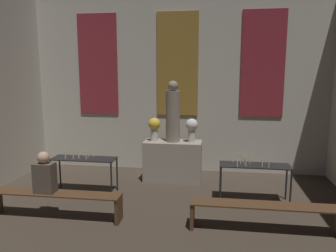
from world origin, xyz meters
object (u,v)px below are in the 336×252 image
(altar, at_px, (173,161))
(person_seated, at_px, (45,174))
(flower_vase_left, at_px, (154,127))
(candle_rack_right, at_px, (254,169))
(candle_rack_left, at_px, (84,162))
(statue, at_px, (173,114))
(flower_vase_right, at_px, (192,128))
(pew_back_right, at_px, (264,211))
(pew_back_left, at_px, (55,199))

(altar, distance_m, person_seated, 3.12)
(flower_vase_left, xyz_separation_m, candle_rack_right, (2.25, -1.07, -0.63))
(candle_rack_left, bearing_deg, statue, 30.59)
(altar, xyz_separation_m, flower_vase_left, (-0.45, 0.00, 0.83))
(altar, bearing_deg, flower_vase_left, 180.00)
(altar, height_order, flower_vase_right, flower_vase_right)
(flower_vase_left, bearing_deg, pew_back_right, -46.09)
(candle_rack_left, height_order, person_seated, person_seated)
(pew_back_right, xyz_separation_m, person_seated, (-3.84, -0.00, 0.45))
(altar, bearing_deg, person_seated, -130.24)
(candle_rack_right, bearing_deg, altar, 149.24)
(flower_vase_left, distance_m, candle_rack_left, 1.85)
(flower_vase_right, xyz_separation_m, pew_back_left, (-2.28, -2.37, -0.95))
(altar, relative_size, statue, 0.95)
(pew_back_right, bearing_deg, candle_rack_right, 91.37)
(pew_back_right, bearing_deg, altar, 127.72)
(candle_rack_right, relative_size, pew_back_right, 0.58)
(altar, xyz_separation_m, candle_rack_left, (-1.81, -1.07, 0.19))
(statue, relative_size, person_seated, 1.92)
(flower_vase_right, bearing_deg, person_seated, -136.00)
(altar, xyz_separation_m, candle_rack_right, (1.80, -1.07, 0.20))
(altar, bearing_deg, candle_rack_right, -30.76)
(flower_vase_right, bearing_deg, pew_back_left, -133.91)
(altar, relative_size, flower_vase_right, 2.46)
(statue, bearing_deg, pew_back_right, -52.28)
(pew_back_left, bearing_deg, statue, 52.28)
(candle_rack_right, height_order, pew_back_left, candle_rack_right)
(statue, relative_size, candle_rack_right, 1.03)
(flower_vase_left, xyz_separation_m, flower_vase_right, (0.90, 0.00, 0.00))
(statue, height_order, pew_back_left, statue)
(flower_vase_left, distance_m, flower_vase_right, 0.90)
(altar, bearing_deg, flower_vase_right, 0.00)
(candle_rack_right, bearing_deg, flower_vase_right, 141.61)
(statue, xyz_separation_m, flower_vase_right, (0.45, -0.00, -0.33))
(statue, xyz_separation_m, pew_back_right, (1.83, -2.37, -1.28))
(flower_vase_right, relative_size, candle_rack_left, 0.40)
(altar, distance_m, flower_vase_right, 0.94)
(flower_vase_right, bearing_deg, candle_rack_left, -154.64)
(flower_vase_right, distance_m, candle_rack_right, 1.84)
(altar, height_order, candle_rack_left, altar)
(statue, distance_m, person_seated, 3.21)
(candle_rack_left, bearing_deg, altar, 30.59)
(statue, bearing_deg, altar, -90.00)
(flower_vase_left, height_order, candle_rack_right, flower_vase_left)
(pew_back_left, distance_m, person_seated, 0.48)
(altar, height_order, flower_vase_left, flower_vase_left)
(altar, bearing_deg, pew_back_right, -52.28)
(pew_back_left, bearing_deg, flower_vase_right, 46.09)
(altar, xyz_separation_m, statue, (0.00, 0.00, 1.15))
(flower_vase_right, bearing_deg, pew_back_right, -59.71)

